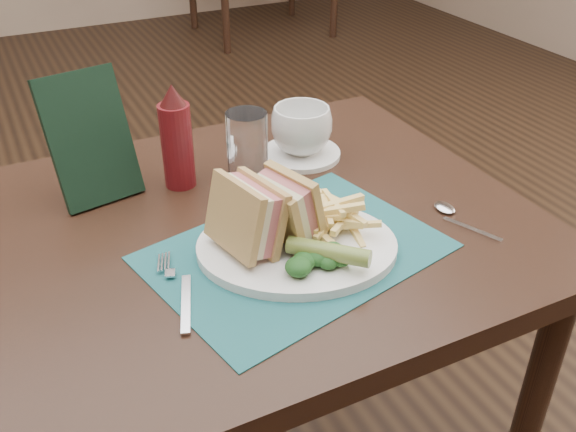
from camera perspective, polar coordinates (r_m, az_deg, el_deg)
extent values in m
plane|color=black|center=(1.89, -8.89, -12.28)|extent=(7.00, 7.00, 0.00)
plane|color=tan|center=(5.00, -22.37, 14.74)|extent=(6.00, 0.00, 6.00)
cube|color=#1B5457|center=(0.96, 0.64, -3.19)|extent=(0.48, 0.39, 0.00)
cylinder|color=olive|center=(0.90, 3.62, -3.18)|extent=(0.10, 0.11, 0.03)
cylinder|color=white|center=(1.24, 1.18, 5.56)|extent=(0.15, 0.15, 0.01)
imported|color=white|center=(1.21, 1.21, 7.67)|extent=(0.16, 0.16, 0.09)
cylinder|color=white|center=(1.12, -3.64, 6.06)|extent=(0.10, 0.10, 0.13)
cube|color=black|center=(1.11, -17.19, 6.59)|extent=(0.15, 0.11, 0.21)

